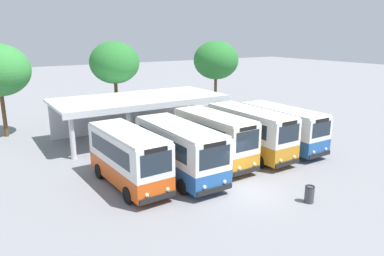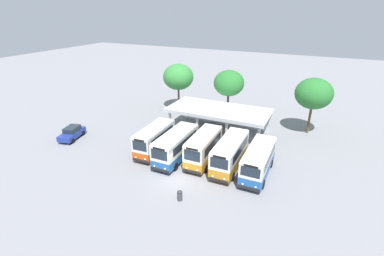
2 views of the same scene
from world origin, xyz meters
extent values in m
plane|color=gray|center=(0.00, 0.00, 0.00)|extent=(180.00, 180.00, 0.00)
cylinder|color=black|center=(-3.93, 2.24, 0.45)|extent=(0.26, 0.91, 0.90)
cylinder|color=black|center=(-5.96, 2.15, 0.45)|extent=(0.26, 0.91, 0.90)
cylinder|color=black|center=(-4.11, 6.28, 0.45)|extent=(0.26, 0.91, 0.90)
cylinder|color=black|center=(-6.14, 6.19, 0.45)|extent=(0.26, 0.91, 0.90)
cube|color=#D14C14|center=(-5.03, 4.21, 0.89)|extent=(2.42, 6.60, 1.02)
cube|color=silver|center=(-5.03, 4.21, 2.26)|extent=(2.42, 6.60, 1.71)
cube|color=silver|center=(-5.03, 4.21, 3.17)|extent=(2.35, 6.41, 0.12)
cube|color=black|center=(-4.89, 0.93, 0.52)|extent=(2.03, 0.19, 0.28)
cube|color=#1E2833|center=(-4.89, 0.97, 2.31)|extent=(1.75, 0.13, 1.11)
cube|color=black|center=(-4.89, 0.97, 2.99)|extent=(1.28, 0.11, 0.24)
cube|color=#1E2833|center=(-3.98, 4.36, 2.31)|extent=(0.27, 5.21, 0.94)
cube|color=#1E2833|center=(-6.10, 4.27, 2.31)|extent=(0.27, 5.21, 0.94)
sphere|color=#EAEACC|center=(-4.30, 0.97, 0.83)|extent=(0.20, 0.20, 0.20)
sphere|color=#EAEACC|center=(-5.47, 0.91, 0.83)|extent=(0.20, 0.20, 0.20)
cylinder|color=black|center=(-0.83, 1.59, 0.45)|extent=(0.22, 0.90, 0.90)
cylinder|color=black|center=(-3.07, 1.59, 0.45)|extent=(0.22, 0.90, 0.90)
cylinder|color=black|center=(-0.84, 6.08, 0.45)|extent=(0.22, 0.90, 0.90)
cylinder|color=black|center=(-3.08, 6.08, 0.45)|extent=(0.22, 0.90, 0.90)
cube|color=#23569E|center=(-1.96, 3.83, 0.89)|extent=(2.35, 7.24, 1.01)
cube|color=silver|center=(-1.96, 3.83, 2.25)|extent=(2.35, 7.24, 1.71)
cube|color=silver|center=(-1.96, 3.83, 3.16)|extent=(2.28, 7.03, 0.12)
cube|color=black|center=(-1.95, 0.19, 0.52)|extent=(2.22, 0.11, 0.28)
cube|color=#1E2833|center=(-1.95, 0.23, 2.30)|extent=(1.92, 0.05, 1.11)
cube|color=black|center=(-1.95, 0.23, 2.98)|extent=(1.40, 0.05, 0.24)
cube|color=#1E2833|center=(-0.80, 3.94, 2.30)|extent=(0.05, 5.79, 0.94)
cube|color=#1E2833|center=(-3.11, 3.93, 2.30)|extent=(0.05, 5.79, 0.94)
sphere|color=#EAEACC|center=(-1.30, 0.20, 0.83)|extent=(0.20, 0.20, 0.20)
sphere|color=#EAEACC|center=(-2.59, 0.19, 0.83)|extent=(0.20, 0.20, 0.20)
cylinder|color=black|center=(2.22, 2.63, 0.45)|extent=(0.25, 0.91, 0.90)
cylinder|color=black|center=(0.16, 2.56, 0.45)|extent=(0.25, 0.91, 0.90)
cylinder|color=black|center=(2.09, 6.64, 0.45)|extent=(0.25, 0.91, 0.90)
cylinder|color=black|center=(0.03, 6.57, 0.45)|extent=(0.25, 0.91, 0.90)
cube|color=orange|center=(1.12, 4.60, 0.90)|extent=(2.36, 6.53, 1.04)
cube|color=beige|center=(1.12, 4.60, 2.33)|extent=(2.36, 6.53, 1.82)
cube|color=beige|center=(1.12, 4.60, 3.31)|extent=(2.29, 6.34, 0.12)
cube|color=black|center=(1.23, 1.34, 0.52)|extent=(2.05, 0.17, 0.28)
cube|color=#1E2833|center=(1.23, 1.38, 2.38)|extent=(1.77, 0.11, 1.19)
cube|color=black|center=(1.23, 1.38, 3.13)|extent=(1.30, 0.09, 0.24)
cube|color=#1E2833|center=(2.19, 4.73, 2.38)|extent=(0.20, 5.17, 1.00)
cube|color=#1E2833|center=(0.05, 4.67, 2.38)|extent=(0.20, 5.17, 1.00)
sphere|color=#EAEACC|center=(1.82, 1.37, 0.83)|extent=(0.20, 0.20, 0.20)
sphere|color=#EAEACC|center=(0.63, 1.33, 0.83)|extent=(0.20, 0.20, 0.20)
cylinder|color=black|center=(5.29, 2.40, 0.45)|extent=(0.23, 0.90, 0.90)
cylinder|color=black|center=(3.19, 2.36, 0.45)|extent=(0.23, 0.90, 0.90)
cylinder|color=black|center=(5.22, 6.80, 0.45)|extent=(0.23, 0.90, 0.90)
cylinder|color=black|center=(3.12, 6.77, 0.45)|extent=(0.23, 0.90, 0.90)
cube|color=orange|center=(4.20, 4.58, 0.96)|extent=(2.32, 7.14, 1.15)
cube|color=white|center=(4.20, 4.58, 2.38)|extent=(2.32, 7.14, 1.69)
cube|color=white|center=(4.20, 4.58, 3.28)|extent=(2.25, 6.93, 0.12)
cube|color=black|center=(4.26, 1.00, 0.52)|extent=(2.09, 0.13, 0.28)
cube|color=#1E2833|center=(4.26, 1.05, 2.43)|extent=(1.81, 0.08, 1.10)
cube|color=black|center=(4.26, 1.05, 3.10)|extent=(1.32, 0.07, 0.24)
cube|color=#1E2833|center=(5.29, 4.70, 2.43)|extent=(0.13, 5.68, 0.93)
cube|color=#1E2833|center=(3.11, 4.67, 2.43)|extent=(0.13, 5.68, 0.93)
sphere|color=#EAEACC|center=(4.87, 1.02, 0.83)|extent=(0.20, 0.20, 0.20)
sphere|color=#EAEACC|center=(3.65, 1.00, 0.83)|extent=(0.20, 0.20, 0.20)
cylinder|color=black|center=(8.36, 2.37, 0.45)|extent=(0.23, 0.90, 0.90)
cylinder|color=black|center=(6.23, 2.35, 0.45)|extent=(0.23, 0.90, 0.90)
cylinder|color=black|center=(8.33, 6.72, 0.45)|extent=(0.23, 0.90, 0.90)
cylinder|color=black|center=(6.20, 6.71, 0.45)|extent=(0.23, 0.90, 0.90)
cube|color=#23569E|center=(7.28, 4.54, 0.92)|extent=(2.28, 7.04, 1.08)
cube|color=silver|center=(7.28, 4.54, 2.23)|extent=(2.28, 7.04, 1.55)
cube|color=silver|center=(7.28, 4.54, 3.07)|extent=(2.22, 6.83, 0.12)
cube|color=black|center=(7.31, 0.99, 0.52)|extent=(2.12, 0.12, 0.28)
cube|color=#1E2833|center=(7.31, 1.04, 2.28)|extent=(1.83, 0.06, 1.01)
cube|color=black|center=(7.31, 1.04, 2.89)|extent=(1.34, 0.06, 0.24)
cube|color=#1E2833|center=(8.39, 4.64, 2.28)|extent=(0.08, 5.62, 0.85)
cube|color=#1E2833|center=(6.18, 4.63, 2.28)|extent=(0.08, 5.62, 0.85)
sphere|color=#EAEACC|center=(7.92, 1.01, 0.83)|extent=(0.20, 0.20, 0.20)
sphere|color=#EAEACC|center=(6.70, 1.00, 0.83)|extent=(0.20, 0.20, 0.20)
cylinder|color=silver|center=(-6.51, 10.51, 1.60)|extent=(0.36, 0.36, 3.20)
cylinder|color=silver|center=(-2.37, 10.51, 1.60)|extent=(0.36, 0.36, 3.20)
cylinder|color=silver|center=(1.77, 10.51, 1.60)|extent=(0.36, 0.36, 3.20)
cylinder|color=silver|center=(5.91, 10.51, 1.60)|extent=(0.36, 0.36, 3.20)
cube|color=silver|center=(-0.30, 16.04, 1.60)|extent=(13.23, 0.20, 3.20)
cube|color=silver|center=(-0.30, 13.17, 3.30)|extent=(13.73, 6.43, 0.20)
cube|color=silver|center=(-0.30, 10.01, 3.06)|extent=(13.73, 0.10, 0.28)
cylinder|color=slate|center=(-1.03, 12.31, 0.22)|extent=(0.03, 0.03, 0.44)
cylinder|color=slate|center=(-1.38, 12.30, 0.22)|extent=(0.03, 0.03, 0.44)
cylinder|color=slate|center=(-1.04, 12.66, 0.22)|extent=(0.03, 0.03, 0.44)
cylinder|color=slate|center=(-1.39, 12.65, 0.22)|extent=(0.03, 0.03, 0.44)
cube|color=#B21E1E|center=(-1.21, 12.48, 0.46)|extent=(0.45, 0.45, 0.04)
cube|color=#B21E1E|center=(-1.22, 12.68, 0.66)|extent=(0.44, 0.05, 0.40)
cylinder|color=slate|center=(-0.47, 12.32, 0.22)|extent=(0.03, 0.03, 0.44)
cylinder|color=slate|center=(-0.82, 12.31, 0.22)|extent=(0.03, 0.03, 0.44)
cylinder|color=slate|center=(-0.48, 12.67, 0.22)|extent=(0.03, 0.03, 0.44)
cylinder|color=slate|center=(-0.83, 12.66, 0.22)|extent=(0.03, 0.03, 0.44)
cube|color=#B21E1E|center=(-0.65, 12.49, 0.46)|extent=(0.45, 0.45, 0.04)
cube|color=#B21E1E|center=(-0.65, 12.69, 0.66)|extent=(0.44, 0.05, 0.40)
cylinder|color=slate|center=(0.10, 12.29, 0.22)|extent=(0.03, 0.03, 0.44)
cylinder|color=slate|center=(-0.25, 12.28, 0.22)|extent=(0.03, 0.03, 0.44)
cylinder|color=slate|center=(0.09, 12.64, 0.22)|extent=(0.03, 0.03, 0.44)
cylinder|color=slate|center=(-0.26, 12.63, 0.22)|extent=(0.03, 0.03, 0.44)
cube|color=#B21E1E|center=(-0.08, 12.46, 0.46)|extent=(0.45, 0.45, 0.04)
cube|color=#B21E1E|center=(-0.09, 12.66, 0.66)|extent=(0.44, 0.05, 0.40)
cylinder|color=brown|center=(-0.56, 17.74, 2.12)|extent=(0.32, 0.32, 4.23)
ellipsoid|color=#28722D|center=(-0.56, 17.74, 5.91)|extent=(4.46, 4.46, 3.79)
cylinder|color=brown|center=(11.07, 18.18, 1.92)|extent=(0.32, 0.32, 3.85)
ellipsoid|color=#28722D|center=(11.07, 18.18, 5.67)|extent=(4.85, 4.85, 4.12)
cylinder|color=brown|center=(-9.83, 19.35, 1.84)|extent=(0.32, 0.32, 3.68)
cylinder|color=#3F3F47|center=(1.94, -2.70, 0.42)|extent=(0.48, 0.48, 0.85)
torus|color=black|center=(1.94, -2.70, 0.87)|extent=(0.49, 0.49, 0.06)
camera|label=1|loc=(-12.15, -13.77, 8.36)|focal=33.59mm
camera|label=2|loc=(11.94, -21.14, 16.21)|focal=26.32mm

